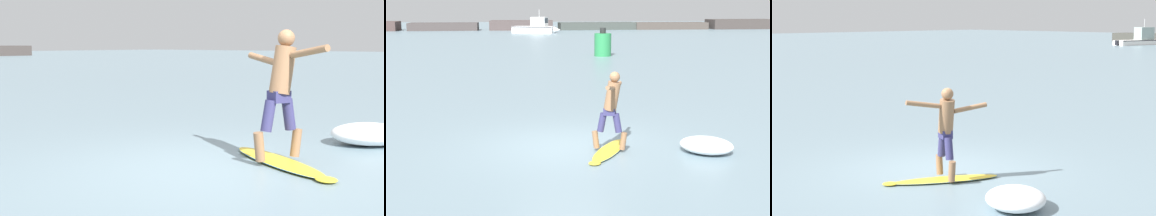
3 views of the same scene
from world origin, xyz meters
TOP-DOWN VIEW (x-y plane):
  - ground_plane at (0.00, 0.00)m, footprint 200.00×200.00m
  - rock_jetty_breakwater at (1.48, 62.00)m, footprint 71.48×4.82m
  - surfboard at (0.76, -0.58)m, footprint 1.37×2.19m
  - surfer at (0.82, -0.57)m, footprint 0.82×1.55m
  - fishing_boat_near_jetty at (1.78, 53.38)m, footprint 5.95×3.80m
  - channel_marker_buoy at (4.58, 22.40)m, footprint 1.09×1.09m
  - wave_foam_at_tail at (2.89, -0.93)m, footprint 1.55×1.55m

SIDE VIEW (x-z plane):
  - ground_plane at x=0.00m, z-range 0.00..0.00m
  - surfboard at x=0.76m, z-range -0.07..0.13m
  - wave_foam_at_tail at x=2.89m, z-range 0.00..0.35m
  - rock_jetty_breakwater at x=1.48m, z-range -0.10..1.24m
  - fishing_boat_near_jetty at x=1.78m, z-range -0.75..2.05m
  - channel_marker_buoy at x=4.58m, z-range -0.15..1.67m
  - surfer at x=0.82m, z-range 0.21..1.95m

